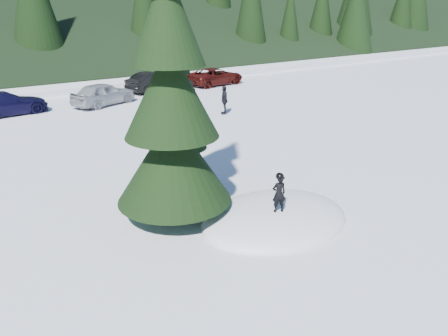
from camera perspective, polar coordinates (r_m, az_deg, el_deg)
ground at (r=12.59m, az=6.64°, el=-6.71°), size 200.00×200.00×0.00m
snow_mound at (r=12.59m, az=6.64°, el=-6.71°), size 4.48×3.52×0.96m
spruce_tall at (r=11.63m, az=-6.95°, el=8.40°), size 3.20×3.20×8.60m
spruce_short at (r=13.57m, az=-5.96°, el=4.89°), size 2.20×2.20×5.37m
child_skier at (r=11.77m, az=7.18°, el=-3.34°), size 0.44×0.37×1.05m
adult_0 at (r=25.59m, az=-4.42°, el=9.40°), size 1.03×0.95×1.71m
adult_1 at (r=24.63m, az=0.04°, el=8.88°), size 0.82×0.99×1.58m
adult_2 at (r=27.36m, az=-5.27°, el=9.99°), size 1.09×0.68×1.62m
car_3 at (r=27.20m, az=-26.80°, el=7.54°), size 4.76×2.33×1.33m
car_4 at (r=27.91m, az=-15.47°, el=9.33°), size 4.43×2.94×1.40m
car_5 at (r=31.87m, az=-9.12°, el=11.08°), size 4.41×2.46×1.38m
car_6 at (r=34.21m, az=-1.16°, el=11.88°), size 4.87×2.66×1.29m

